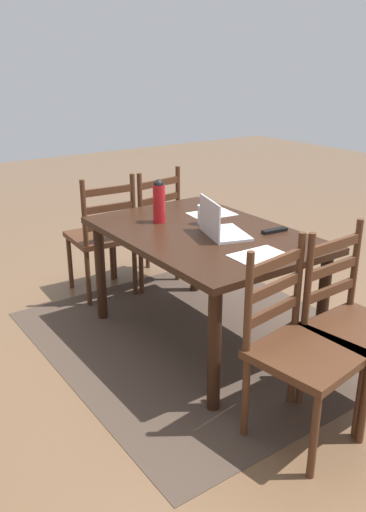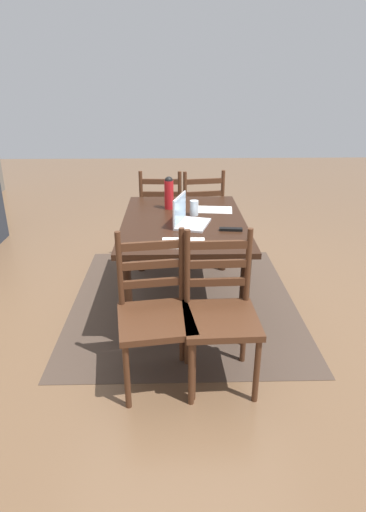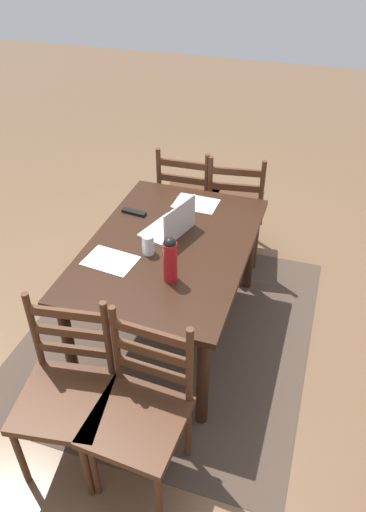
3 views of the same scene
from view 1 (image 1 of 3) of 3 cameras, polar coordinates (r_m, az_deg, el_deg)
The scene contains 13 objects.
ground_plane at distance 3.49m, azimuth 2.07°, elevation -8.82°, with size 14.00×14.00×0.00m, color brown.
area_rug at distance 3.49m, azimuth 2.07°, elevation -8.78°, with size 2.12×1.88×0.01m, color #47382D.
dining_table at distance 3.22m, azimuth 2.22°, elevation 1.15°, with size 1.42×0.97×0.73m.
chair_left_far at distance 2.51m, azimuth 12.57°, elevation -9.93°, with size 0.50×0.50×0.95m.
chair_right_far at distance 3.99m, azimuth -8.81°, elevation 2.11°, with size 0.47×0.47×0.95m.
chair_left_near at distance 2.78m, azimuth 18.11°, elevation -7.28°, with size 0.46×0.46×0.95m.
chair_right_near at distance 4.17m, azimuth -3.96°, elevation 3.13°, with size 0.50×0.50×0.95m.
laptop at distance 3.10m, azimuth 3.95°, elevation 3.25°, with size 0.37×0.31×0.23m.
water_bottle at distance 3.34m, azimuth -2.64°, elevation 6.11°, with size 0.08×0.08×0.28m.
drinking_glass at distance 3.32m, azimuth 2.20°, elevation 4.54°, with size 0.07×0.07×0.12m, color silver.
tv_remote at distance 3.22m, azimuth 9.97°, elevation 2.75°, with size 0.04×0.17×0.02m, color black.
paper_stack_left at distance 2.81m, azimuth 8.34°, elevation 0.03°, with size 0.21×0.30×0.00m, color white.
paper_stack_right at distance 3.55m, azimuth 3.17°, elevation 4.61°, with size 0.21×0.30×0.00m, color white.
Camera 1 is at (-2.41, 1.85, 1.72)m, focal length 36.62 mm.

